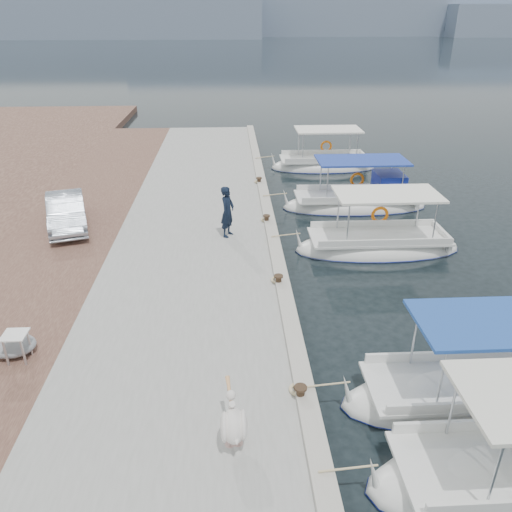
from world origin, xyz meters
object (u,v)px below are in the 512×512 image
at_px(fishing_caique_c, 377,247).
at_px(fishing_caique_d, 357,204).
at_px(pelican, 234,424).
at_px(parked_car, 66,212).
at_px(fisherman, 227,212).
at_px(fishing_caique_e, 323,166).
at_px(fishing_caique_b, 482,399).

bearing_deg(fishing_caique_c, fishing_caique_d, 86.17).
bearing_deg(pelican, parked_car, 119.17).
bearing_deg(fisherman, pelican, -154.53).
bearing_deg(pelican, fisherman, 90.49).
relative_size(pelican, fisherman, 0.70).
bearing_deg(fishing_caique_e, fishing_caique_d, -86.54).
xyz_separation_m(fishing_caique_e, parked_car, (-11.60, -9.27, 1.01)).
height_order(fishing_caique_c, fishing_caique_d, same).
height_order(fishing_caique_e, pelican, fishing_caique_e).
bearing_deg(fishing_caique_b, parked_car, 140.35).
distance_m(fishing_caique_c, fisherman, 5.71).
bearing_deg(fisherman, fishing_caique_c, -70.35).
bearing_deg(fishing_caique_b, fishing_caique_e, 90.71).
relative_size(fishing_caique_c, parked_car, 1.60).
height_order(pelican, parked_car, parked_car).
xyz_separation_m(fishing_caique_c, pelican, (-5.45, -9.51, 0.90)).
bearing_deg(fishing_caique_c, fisherman, 174.67).
height_order(fishing_caique_b, fishing_caique_c, same).
relative_size(fishing_caique_b, fishing_caique_e, 1.08).
height_order(fishing_caique_d, pelican, fishing_caique_d).
bearing_deg(parked_car, fisherman, -27.70).
bearing_deg(parked_car, fishing_caique_e, 21.54).
bearing_deg(fishing_caique_c, parked_car, 171.88).
xyz_separation_m(fishing_caique_b, fisherman, (-5.68, 8.66, 1.32)).
xyz_separation_m(fishing_caique_c, fishing_caique_e, (-0.09, 10.94, 0.00)).
bearing_deg(fishing_caique_e, fishing_caique_b, -89.29).
xyz_separation_m(fishing_caique_b, parked_car, (-11.83, 9.81, 1.01)).
height_order(fishing_caique_b, fishing_caique_e, same).
bearing_deg(fisherman, fishing_caique_b, -121.73).
distance_m(fishing_caique_b, parked_car, 15.40).
height_order(fishing_caique_b, fisherman, fisherman).
distance_m(fishing_caique_d, fisherman, 7.18).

